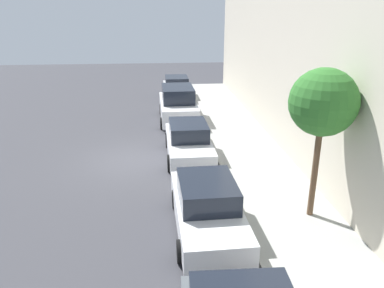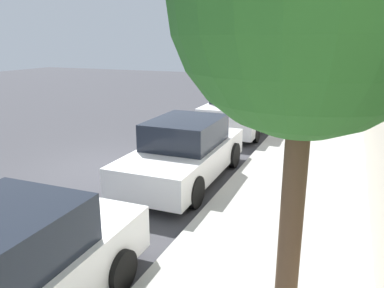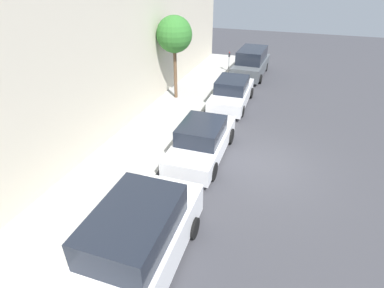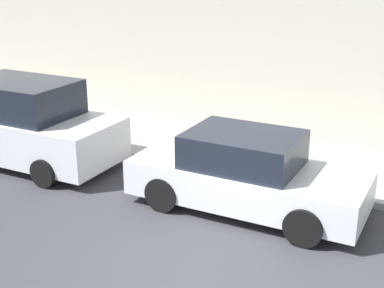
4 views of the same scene
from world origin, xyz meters
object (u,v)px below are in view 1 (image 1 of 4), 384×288
parked_suv_fourth (178,105)px  street_tree (323,103)px  parked_sedan_second (207,207)px  parked_sedan_third (189,142)px  parked_sedan_fifth (177,88)px

parked_suv_fourth → street_tree: size_ratio=1.08×
parked_sedan_second → street_tree: (3.24, 0.31, 2.93)m
parked_sedan_second → parked_sedan_third: 5.69m
street_tree → parked_sedan_second: bearing=-174.6°
parked_sedan_third → street_tree: (3.31, -5.39, 2.94)m
parked_sedan_second → street_tree: 4.39m
parked_suv_fourth → parked_sedan_fifth: bearing=87.7°
parked_sedan_second → street_tree: size_ratio=1.01×
parked_sedan_second → parked_sedan_fifth: bearing=89.9°
parked_suv_fourth → parked_sedan_fifth: parked_suv_fourth is taller
parked_sedan_third → parked_sedan_fifth: same height
parked_sedan_second → parked_sedan_fifth: 17.14m
parked_suv_fourth → parked_sedan_fifth: (0.23, 5.78, -0.21)m
parked_sedan_fifth → parked_sedan_second: bearing=-90.1°
parked_suv_fourth → parked_sedan_third: bearing=-88.6°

